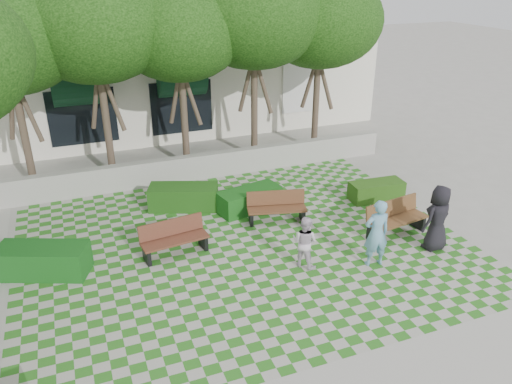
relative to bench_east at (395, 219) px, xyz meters
name	(u,v)px	position (x,y,z in m)	size (l,w,h in m)	color
ground	(259,266)	(-4.29, -0.18, -0.48)	(90.00, 90.00, 0.00)	gray
lawn	(246,247)	(-4.29, 0.82, -0.48)	(12.00, 12.00, 0.00)	#2B721E
retaining_wall	(196,167)	(-4.29, 6.02, -0.03)	(15.00, 0.36, 0.90)	#9E9B93
bench_east	(395,219)	(0.00, 0.00, 0.00)	(1.97, 0.91, 1.00)	brown
bench_mid	(276,208)	(-2.88, 1.95, -0.03)	(1.86, 1.00, 0.93)	#51301C
bench_west	(174,239)	(-6.17, 1.24, -0.03)	(1.85, 0.82, 0.94)	#50281B
hedge_east	(376,191)	(0.81, 2.16, -0.17)	(1.78, 0.71, 0.62)	#204612
hedge_midright	(249,200)	(-3.38, 2.96, -0.13)	(2.02, 0.81, 0.71)	#134814
hedge_midleft	(184,197)	(-5.28, 3.85, -0.10)	(2.16, 0.86, 0.76)	#194412
hedge_west	(43,260)	(-9.46, 1.48, -0.09)	(2.21, 0.88, 0.77)	#134817
person_blue	(376,233)	(-1.46, -1.16, 0.44)	(0.67, 0.44, 1.85)	#68A0BD
person_dark	(438,218)	(0.52, -1.07, 0.45)	(0.91, 0.59, 1.86)	black
person_white	(305,242)	(-3.19, -0.56, 0.23)	(0.69, 0.54, 1.42)	silver
tree_row	(131,34)	(-6.15, 5.77, 4.70)	(17.70, 13.40, 7.41)	#47382B
building	(170,68)	(-3.35, 13.90, 2.04)	(18.00, 8.92, 5.15)	white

